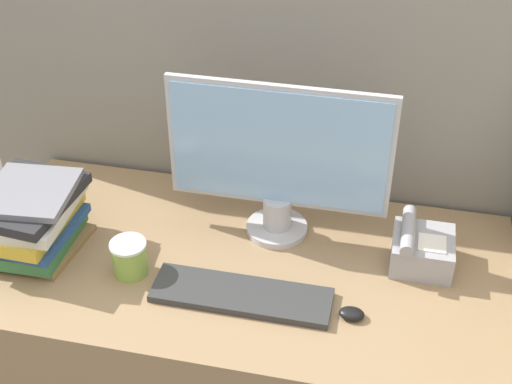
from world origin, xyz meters
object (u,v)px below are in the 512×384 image
at_px(book_stack, 32,218).
at_px(monitor, 278,162).
at_px(desk_telephone, 421,249).
at_px(coffee_cup, 129,258).
at_px(keyboard, 242,295).
at_px(mouse, 352,314).

bearing_deg(book_stack, monitor, 18.88).
distance_m(book_stack, desk_telephone, 1.05).
bearing_deg(book_stack, coffee_cup, -8.35).
xyz_separation_m(keyboard, desk_telephone, (0.44, 0.23, 0.04)).
bearing_deg(coffee_cup, desk_telephone, 15.03).
distance_m(mouse, coffee_cup, 0.59).
height_order(monitor, book_stack, monitor).
bearing_deg(book_stack, keyboard, -7.16).
height_order(coffee_cup, desk_telephone, desk_telephone).
height_order(coffee_cup, book_stack, book_stack).
relative_size(keyboard, coffee_cup, 4.64).
bearing_deg(keyboard, coffee_cup, 173.95).
xyz_separation_m(monitor, mouse, (0.25, -0.30, -0.22)).
distance_m(keyboard, coffee_cup, 0.31).
distance_m(keyboard, mouse, 0.28).
bearing_deg(desk_telephone, coffee_cup, -164.97).
height_order(book_stack, desk_telephone, book_stack).
bearing_deg(keyboard, monitor, 83.16).
height_order(keyboard, mouse, mouse).
bearing_deg(coffee_cup, mouse, -3.89).
distance_m(monitor, desk_telephone, 0.44).
bearing_deg(desk_telephone, mouse, -122.92).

